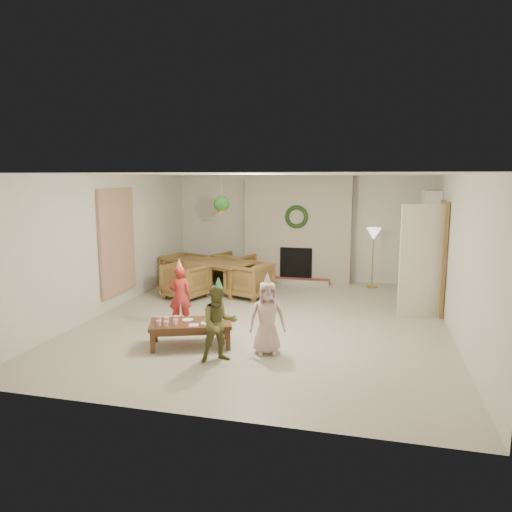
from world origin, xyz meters
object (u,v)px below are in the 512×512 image
(dining_chair_far, at_px, (234,268))
(dining_chair_right, at_px, (249,280))
(dining_table, at_px, (211,276))
(dining_chair_near, at_px, (185,281))
(child_red, at_px, (180,296))
(child_pink, at_px, (267,318))
(coffee_table_top, at_px, (191,324))
(child_plaid, at_px, (219,324))
(dining_chair_left, at_px, (184,270))

(dining_chair_far, relative_size, dining_chair_right, 1.00)
(dining_table, xyz_separation_m, dining_chair_near, (-0.29, -0.77, 0.03))
(child_red, bearing_deg, dining_chair_near, -93.02)
(dining_chair_right, xyz_separation_m, child_red, (-0.62, -2.14, 0.14))
(child_red, xyz_separation_m, child_pink, (1.68, -0.88, 0.01))
(dining_table, bearing_deg, coffee_table_top, -54.97)
(dining_table, distance_m, child_red, 2.53)
(child_red, bearing_deg, child_plaid, 107.64)
(dining_table, height_order, coffee_table_top, dining_table)
(dining_chair_left, bearing_deg, coffee_table_top, -135.32)
(dining_chair_right, relative_size, child_plaid, 0.76)
(dining_chair_near, bearing_deg, child_red, -49.62)
(dining_table, bearing_deg, dining_chair_left, -180.00)
(dining_chair_near, xyz_separation_m, dining_chair_right, (1.25, 0.40, 0.00))
(dining_chair_left, bearing_deg, dining_chair_far, -45.00)
(dining_chair_left, height_order, child_plaid, child_plaid)
(coffee_table_top, bearing_deg, child_plaid, -58.56)
(dining_chair_near, height_order, child_plaid, child_plaid)
(child_pink, bearing_deg, dining_table, 102.84)
(child_plaid, bearing_deg, coffee_table_top, 108.81)
(coffee_table_top, relative_size, child_plaid, 1.13)
(dining_table, height_order, dining_chair_right, dining_chair_right)
(child_red, relative_size, child_pink, 0.98)
(dining_chair_far, height_order, child_plaid, child_plaid)
(dining_table, relative_size, dining_chair_near, 2.34)
(dining_chair_near, xyz_separation_m, dining_chair_far, (0.58, 1.53, 0.00))
(dining_chair_near, bearing_deg, dining_chair_far, 90.00)
(child_pink, bearing_deg, dining_chair_far, 94.65)
(coffee_table_top, height_order, child_pink, child_pink)
(coffee_table_top, distance_m, child_red, 1.02)
(dining_table, bearing_deg, child_plaid, -48.51)
(dining_chair_left, height_order, child_pink, child_pink)
(dining_chair_far, distance_m, child_plaid, 4.73)
(dining_chair_left, height_order, child_red, child_red)
(child_red, bearing_deg, coffee_table_top, 98.85)
(child_plaid, distance_m, child_pink, 0.71)
(dining_chair_far, relative_size, child_plaid, 0.76)
(dining_chair_far, bearing_deg, child_plaid, 124.91)
(dining_chair_left, relative_size, child_red, 0.79)
(dining_chair_far, height_order, dining_chair_right, same)
(child_pink, bearing_deg, dining_chair_near, 113.41)
(coffee_table_top, distance_m, child_plaid, 0.77)
(dining_table, relative_size, child_pink, 1.80)
(child_plaid, bearing_deg, child_red, 96.96)
(dining_chair_left, distance_m, coffee_table_top, 3.99)
(dining_chair_right, height_order, child_red, child_red)
(dining_chair_left, bearing_deg, dining_chair_right, -90.00)
(child_red, bearing_deg, dining_table, -105.13)
(child_plaid, bearing_deg, dining_chair_far, 70.83)
(coffee_table_top, height_order, child_red, child_red)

